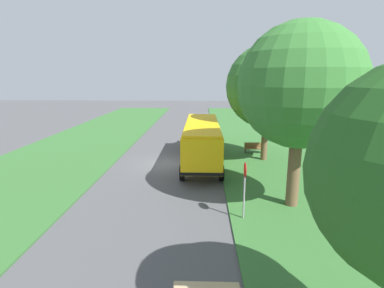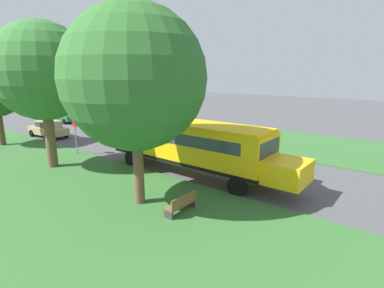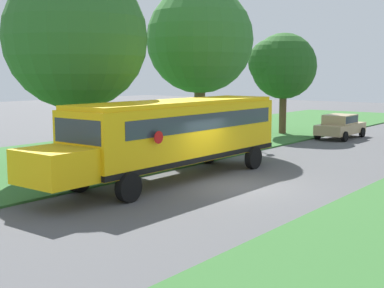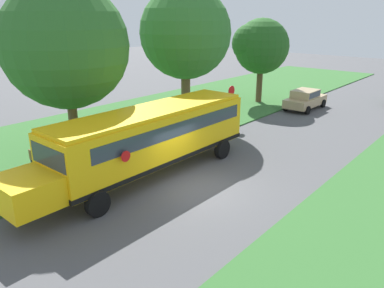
% 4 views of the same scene
% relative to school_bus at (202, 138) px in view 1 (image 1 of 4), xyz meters
% --- Properties ---
extents(ground_plane, '(120.00, 120.00, 0.00)m').
position_rel_school_bus_xyz_m(ground_plane, '(2.67, 0.33, -1.92)').
color(ground_plane, '#4C4C4F').
extents(grass_verge, '(12.00, 80.00, 0.08)m').
position_rel_school_bus_xyz_m(grass_verge, '(-7.33, 0.33, -1.88)').
color(grass_verge, '#33662D').
rests_on(grass_verge, ground).
extents(grass_far_side, '(10.00, 80.00, 0.07)m').
position_rel_school_bus_xyz_m(grass_far_side, '(11.67, 0.33, -1.89)').
color(grass_far_side, '#33662D').
rests_on(grass_far_side, ground).
extents(school_bus, '(2.85, 12.42, 3.16)m').
position_rel_school_bus_xyz_m(school_bus, '(0.00, 0.00, 0.00)').
color(school_bus, yellow).
rests_on(school_bus, ground).
extents(oak_tree_beside_bus, '(6.22, 6.22, 8.87)m').
position_rel_school_bus_xyz_m(oak_tree_beside_bus, '(-4.92, -0.88, 3.83)').
color(oak_tree_beside_bus, brown).
rests_on(oak_tree_beside_bus, ground).
extents(oak_tree_roadside_mid, '(5.92, 5.92, 9.03)m').
position_rel_school_bus_xyz_m(oak_tree_roadside_mid, '(-4.61, 7.77, 4.10)').
color(oak_tree_roadside_mid, brown).
rests_on(oak_tree_roadside_mid, ground).
extents(stop_sign, '(0.08, 0.68, 2.74)m').
position_rel_school_bus_xyz_m(stop_sign, '(-1.93, 9.30, -0.19)').
color(stop_sign, gray).
rests_on(stop_sign, ground).
extents(park_bench, '(1.60, 0.50, 0.92)m').
position_rel_school_bus_xyz_m(park_bench, '(-4.49, -3.03, -1.45)').
color(park_bench, brown).
rests_on(park_bench, ground).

